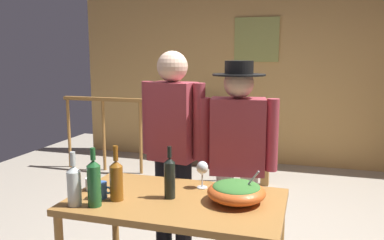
% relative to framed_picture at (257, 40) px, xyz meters
% --- Properties ---
extents(back_wall, '(6.21, 0.10, 2.69)m').
position_rel_framed_picture_xyz_m(back_wall, '(0.27, 0.06, -0.53)').
color(back_wall, tan).
rests_on(back_wall, ground_plane).
extents(framed_picture, '(0.66, 0.03, 0.65)m').
position_rel_framed_picture_xyz_m(framed_picture, '(0.00, 0.00, 0.00)').
color(framed_picture, '#94994C').
extents(stair_railing, '(2.96, 0.10, 1.11)m').
position_rel_framed_picture_xyz_m(stair_railing, '(-0.66, -1.06, -1.19)').
color(stair_railing, '#9E6B33').
rests_on(stair_railing, ground_plane).
extents(tv_console, '(0.90, 0.40, 0.41)m').
position_rel_framed_picture_xyz_m(tv_console, '(-0.68, -0.29, -1.67)').
color(tv_console, '#38281E').
rests_on(tv_console, ground_plane).
extents(flat_screen_tv, '(0.64, 0.12, 0.46)m').
position_rel_framed_picture_xyz_m(flat_screen_tv, '(-0.68, -0.32, -1.19)').
color(flat_screen_tv, black).
rests_on(flat_screen_tv, tv_console).
extents(serving_table, '(1.28, 0.75, 0.79)m').
position_rel_framed_picture_xyz_m(serving_table, '(0.05, -3.82, -1.17)').
color(serving_table, '#9E6B33').
rests_on(serving_table, ground_plane).
extents(salad_bowl, '(0.34, 0.34, 0.20)m').
position_rel_framed_picture_xyz_m(salad_bowl, '(0.41, -3.77, -1.01)').
color(salad_bowl, '#DB5B23').
rests_on(salad_bowl, serving_table).
extents(wine_glass, '(0.08, 0.08, 0.18)m').
position_rel_framed_picture_xyz_m(wine_glass, '(0.15, -3.59, -0.95)').
color(wine_glass, silver).
rests_on(wine_glass, serving_table).
extents(wine_bottle_clear, '(0.08, 0.08, 0.32)m').
position_rel_framed_picture_xyz_m(wine_bottle_clear, '(-0.47, -4.09, -0.95)').
color(wine_bottle_clear, silver).
rests_on(wine_bottle_clear, serving_table).
extents(wine_bottle_dark, '(0.07, 0.07, 0.32)m').
position_rel_framed_picture_xyz_m(wine_bottle_dark, '(0.01, -3.82, -0.95)').
color(wine_bottle_dark, black).
rests_on(wine_bottle_dark, serving_table).
extents(wine_bottle_green, '(0.08, 0.08, 0.34)m').
position_rel_framed_picture_xyz_m(wine_bottle_green, '(-0.36, -4.07, -0.94)').
color(wine_bottle_green, '#1E5628').
rests_on(wine_bottle_green, serving_table).
extents(wine_bottle_amber, '(0.08, 0.08, 0.33)m').
position_rel_framed_picture_xyz_m(wine_bottle_amber, '(-0.28, -3.94, -0.95)').
color(wine_bottle_amber, brown).
rests_on(wine_bottle_amber, serving_table).
extents(mug_blue, '(0.12, 0.08, 0.10)m').
position_rel_framed_picture_xyz_m(mug_blue, '(-0.39, -3.94, -1.03)').
color(mug_blue, '#3866B2').
rests_on(mug_blue, serving_table).
extents(mug_white, '(0.12, 0.08, 0.08)m').
position_rel_framed_picture_xyz_m(mug_white, '(-0.51, -3.83, -1.04)').
color(mug_white, white).
rests_on(mug_white, serving_table).
extents(person_standing_left, '(0.53, 0.27, 1.68)m').
position_rel_framed_picture_xyz_m(person_standing_left, '(-0.20, -3.17, -0.88)').
color(person_standing_left, black).
rests_on(person_standing_left, ground_plane).
extents(person_standing_right, '(0.58, 0.38, 1.61)m').
position_rel_framed_picture_xyz_m(person_standing_right, '(0.31, -3.17, -0.92)').
color(person_standing_right, beige).
rests_on(person_standing_right, ground_plane).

